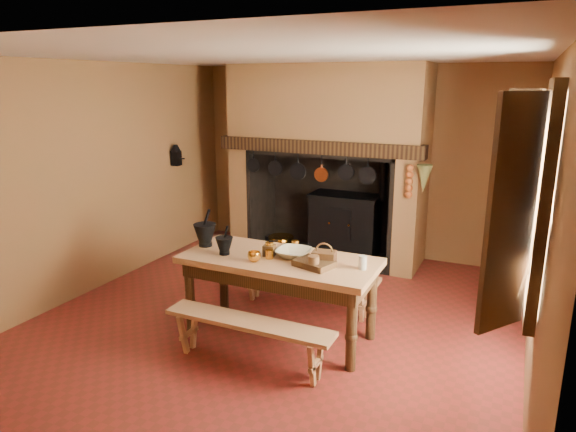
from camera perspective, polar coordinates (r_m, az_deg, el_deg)
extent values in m
plane|color=maroon|center=(5.78, -1.24, -11.51)|extent=(5.50, 5.50, 0.00)
plane|color=silver|center=(5.19, -1.42, 17.41)|extent=(5.50, 5.50, 0.00)
cube|color=brown|center=(7.84, 7.61, 6.11)|extent=(5.00, 0.02, 2.80)
cube|color=brown|center=(6.78, -20.72, 3.95)|extent=(0.02, 5.50, 2.80)
cube|color=brown|center=(4.80, 26.56, -0.79)|extent=(0.02, 5.50, 2.80)
cube|color=brown|center=(3.19, -23.80, -7.80)|extent=(5.00, 0.02, 2.80)
cube|color=brown|center=(8.03, -4.06, 6.40)|extent=(0.30, 0.90, 2.80)
cube|color=brown|center=(7.18, 13.80, 5.03)|extent=(0.30, 0.90, 2.80)
cube|color=brown|center=(7.43, 4.50, 11.93)|extent=(2.20, 0.90, 1.20)
cube|color=#33200E|center=(7.10, 3.28, 7.69)|extent=(2.95, 0.22, 0.18)
cube|color=black|center=(8.01, 5.35, 1.99)|extent=(2.20, 0.06, 1.60)
cube|color=black|center=(7.85, 4.18, -4.26)|extent=(2.20, 0.90, 0.02)
cube|color=black|center=(7.77, 6.36, -1.10)|extent=(1.00, 0.50, 0.90)
cube|color=black|center=(7.64, 6.41, 2.26)|extent=(1.04, 0.54, 0.04)
cube|color=black|center=(7.51, 5.74, -0.86)|extent=(0.35, 0.02, 0.45)
cylinder|color=black|center=(7.44, 10.56, 4.36)|extent=(0.10, 0.10, 0.70)
cylinder|color=gold|center=(7.54, 4.62, -0.77)|extent=(0.03, 0.03, 0.03)
cylinder|color=gold|center=(7.44, 6.78, -1.02)|extent=(0.03, 0.03, 0.03)
cylinder|color=gold|center=(8.10, -0.78, -2.94)|extent=(0.40, 0.40, 0.20)
cylinder|color=gold|center=(7.86, -1.24, -3.56)|extent=(0.34, 0.34, 0.18)
cube|color=black|center=(8.27, -1.73, -2.71)|extent=(0.18, 0.18, 0.16)
cone|color=brown|center=(6.64, 14.86, 4.03)|extent=(0.20, 0.20, 0.35)
cube|color=white|center=(4.34, 26.83, 1.77)|extent=(0.02, 1.00, 1.60)
cube|color=#3E2413|center=(4.26, 27.75, 12.89)|extent=(0.08, 1.16, 0.08)
cube|color=#3E2413|center=(4.58, 25.24, -8.47)|extent=(0.08, 1.16, 0.08)
cube|color=#3E2413|center=(3.68, 23.50, 0.03)|extent=(0.29, 0.39, 1.60)
cube|color=#3E2413|center=(5.01, 24.04, 3.61)|extent=(0.29, 0.39, 1.60)
cube|color=black|center=(7.87, -12.32, 6.30)|extent=(0.12, 0.12, 0.22)
cone|color=black|center=(7.85, -12.38, 7.38)|extent=(0.16, 0.16, 0.10)
cylinder|color=black|center=(7.81, -11.79, 6.27)|extent=(0.12, 0.02, 0.02)
cube|color=#AA774E|center=(5.15, -0.95, -4.98)|extent=(1.96, 0.87, 0.07)
cube|color=#3E2413|center=(5.19, -0.95, -6.12)|extent=(1.83, 0.74, 0.15)
cylinder|color=#3E2413|center=(5.47, -10.83, -8.85)|extent=(0.10, 0.10, 0.79)
cylinder|color=#3E2413|center=(4.75, 7.06, -12.51)|extent=(0.10, 0.10, 0.79)
cylinder|color=#3E2413|center=(5.97, -7.18, -6.65)|extent=(0.10, 0.10, 0.79)
cylinder|color=#3E2413|center=(5.31, 9.27, -9.50)|extent=(0.10, 0.10, 0.79)
cube|color=#AA774E|center=(4.76, -4.45, -11.70)|extent=(1.64, 0.29, 0.04)
cube|color=#AA774E|center=(5.89, 2.08, -6.23)|extent=(1.68, 0.29, 0.04)
cylinder|color=black|center=(5.56, -9.15, -3.09)|extent=(0.14, 0.14, 0.04)
cone|color=black|center=(5.53, -9.21, -1.89)|extent=(0.24, 0.24, 0.20)
cylinder|color=black|center=(5.46, -9.03, -0.21)|extent=(0.10, 0.05, 0.20)
cylinder|color=black|center=(5.27, -7.07, -4.08)|extent=(0.11, 0.11, 0.03)
cone|color=black|center=(5.24, -7.10, -3.14)|extent=(0.18, 0.18, 0.15)
cylinder|color=black|center=(5.19, -6.94, -1.84)|extent=(0.07, 0.04, 0.15)
cube|color=#3E2413|center=(5.18, -2.08, -3.83)|extent=(0.13, 0.13, 0.11)
cylinder|color=gold|center=(5.16, -2.09, -3.09)|extent=(0.08, 0.08, 0.03)
cylinder|color=black|center=(5.13, -1.63, -2.81)|extent=(0.10, 0.03, 0.03)
cylinder|color=gold|center=(5.10, -2.07, -4.27)|extent=(0.08, 0.08, 0.09)
cylinder|color=gold|center=(5.40, 0.83, -3.19)|extent=(0.10, 0.10, 0.09)
imported|color=beige|center=(5.14, 0.64, -4.15)|extent=(0.37, 0.37, 0.09)
cylinder|color=#51341E|center=(4.81, 2.85, -5.20)|extent=(0.12, 0.12, 0.13)
cylinder|color=beige|center=(4.86, 8.29, -5.14)|extent=(0.09, 0.09, 0.13)
cube|color=#503418|center=(4.97, 4.02, -4.62)|extent=(0.24, 0.19, 0.12)
torus|color=#503418|center=(4.95, 4.04, -3.95)|extent=(0.18, 0.04, 0.18)
cube|color=#3E2413|center=(4.89, 2.92, -5.30)|extent=(0.41, 0.34, 0.06)
imported|color=gold|center=(5.03, -3.78, -4.52)|extent=(0.16, 0.16, 0.10)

